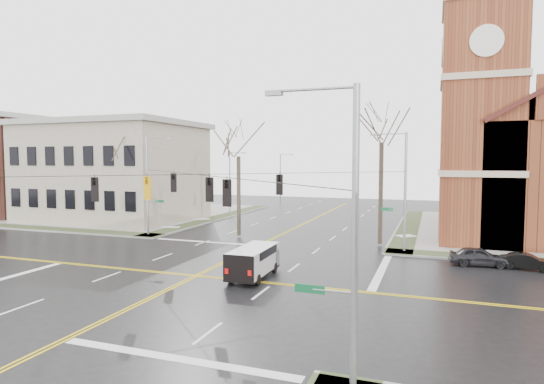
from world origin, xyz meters
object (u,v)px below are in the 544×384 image
(signal_pole_nw, at_px, (149,183))
(tree_nw_far, at_px, (131,154))
(parked_car_b, at_px, (527,262))
(signal_pole_se, at_px, (349,235))
(parked_car_a, at_px, (479,256))
(streetlight_north_a, at_px, (231,181))
(cargo_van, at_px, (255,259))
(tree_ne, at_px, (382,136))
(tree_nw_near, at_px, (238,151))
(signal_pole_ne, at_px, (403,188))
(streetlight_north_b, at_px, (281,176))

(signal_pole_nw, bearing_deg, tree_nw_far, 146.41)
(signal_pole_nw, distance_m, parked_car_b, 31.08)
(signal_pole_se, xyz_separation_m, parked_car_a, (5.16, 20.23, -4.32))
(streetlight_north_a, relative_size, cargo_van, 1.66)
(cargo_van, bearing_deg, signal_pole_se, -59.07)
(signal_pole_se, distance_m, tree_nw_far, 36.94)
(signal_pole_se, distance_m, tree_ne, 25.87)
(streetlight_north_a, relative_size, tree_nw_near, 0.73)
(signal_pole_se, distance_m, parked_car_a, 21.32)
(signal_pole_nw, distance_m, tree_nw_near, 8.87)
(streetlight_north_a, xyz_separation_m, tree_nw_far, (-4.54, -13.93, 3.19))
(signal_pole_ne, bearing_deg, signal_pole_se, -90.00)
(signal_pole_se, height_order, tree_ne, tree_ne)
(parked_car_a, xyz_separation_m, tree_nw_near, (-19.75, 5.09, 7.25))
(tree_ne, bearing_deg, signal_pole_nw, -173.21)
(streetlight_north_b, distance_m, tree_nw_near, 35.13)
(streetlight_north_b, bearing_deg, streetlight_north_a, -90.00)
(signal_pole_nw, xyz_separation_m, cargo_van, (14.73, -10.44, -3.88))
(streetlight_north_b, bearing_deg, parked_car_a, -55.36)
(signal_pole_se, bearing_deg, streetlight_north_a, 119.09)
(parked_car_b, height_order, tree_ne, tree_ne)
(parked_car_b, bearing_deg, signal_pole_nw, 93.43)
(parked_car_b, distance_m, tree_ne, 14.12)
(signal_pole_ne, relative_size, signal_pole_se, 1.00)
(streetlight_north_b, distance_m, cargo_van, 49.12)
(tree_nw_far, bearing_deg, parked_car_a, -9.58)
(parked_car_a, xyz_separation_m, tree_ne, (-7.05, 5.24, 8.43))
(signal_pole_nw, xyz_separation_m, tree_nw_far, (-3.88, 2.57, 2.71))
(cargo_van, bearing_deg, streetlight_north_a, 116.29)
(tree_ne, bearing_deg, tree_nw_near, -179.32)
(parked_car_a, bearing_deg, parked_car_b, -97.33)
(signal_pole_nw, height_order, parked_car_b, signal_pole_nw)
(streetlight_north_b, height_order, tree_nw_near, tree_nw_near)
(tree_ne, bearing_deg, tree_nw_far, 179.76)
(streetlight_north_a, distance_m, tree_nw_far, 14.99)
(parked_car_b, bearing_deg, tree_nw_near, 85.83)
(signal_pole_se, relative_size, tree_nw_near, 0.83)
(signal_pole_se, height_order, parked_car_a, signal_pole_se)
(streetlight_north_a, xyz_separation_m, parked_car_a, (27.13, -19.27, -3.84))
(parked_car_a, bearing_deg, tree_nw_far, 75.80)
(signal_pole_se, relative_size, streetlight_north_b, 1.12)
(cargo_van, xyz_separation_m, tree_nw_near, (-6.69, 12.76, 6.81))
(cargo_van, distance_m, parked_car_a, 15.16)
(signal_pole_nw, bearing_deg, streetlight_north_a, 87.68)
(streetlight_north_a, bearing_deg, cargo_van, -62.43)
(streetlight_north_a, relative_size, parked_car_b, 2.51)
(cargo_van, bearing_deg, tree_nw_near, 116.38)
(signal_pole_ne, xyz_separation_m, cargo_van, (-7.91, -10.44, -3.88))
(streetlight_north_a, bearing_deg, signal_pole_nw, -92.32)
(signal_pole_nw, bearing_deg, tree_nw_near, 16.08)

